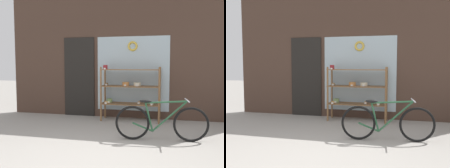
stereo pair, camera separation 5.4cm
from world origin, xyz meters
The scene contains 4 objects.
ground_plane centered at (0.00, 0.00, 0.00)m, with size 30.00×30.00×0.00m, color gray.
storefront_facade centered at (-0.03, 2.98, 1.74)m, with size 6.39×0.13×3.55m.
display_case centered at (0.16, 2.62, 0.81)m, with size 1.44×0.44×1.37m.
bicycle centered at (0.99, 1.14, 0.34)m, with size 1.68×0.46×0.77m.
Camera 2 is at (1.20, -3.39, 1.40)m, focal length 40.00 mm.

